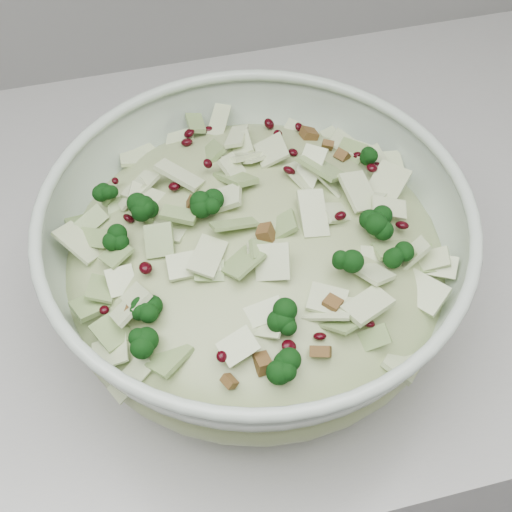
% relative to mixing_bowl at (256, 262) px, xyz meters
% --- Properties ---
extents(counter, '(3.60, 0.60, 0.90)m').
position_rel_mixing_bowl_xyz_m(counter, '(-0.23, 0.10, -0.52)').
color(counter, '#A6A6A2').
rests_on(counter, floor).
extents(mixing_bowl, '(0.44, 0.44, 0.14)m').
position_rel_mixing_bowl_xyz_m(mixing_bowl, '(0.00, 0.00, 0.00)').
color(mixing_bowl, '#B8CAB8').
rests_on(mixing_bowl, counter).
extents(salad, '(0.40, 0.40, 0.14)m').
position_rel_mixing_bowl_xyz_m(salad, '(0.00, -0.00, 0.02)').
color(salad, '#A1B078').
rests_on(salad, mixing_bowl).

